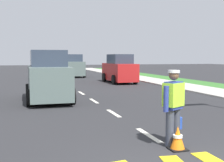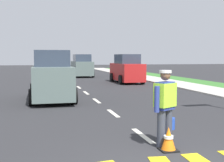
{
  "view_description": "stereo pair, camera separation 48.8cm",
  "coord_description": "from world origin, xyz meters",
  "px_view_note": "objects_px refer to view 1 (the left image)",
  "views": [
    {
      "loc": [
        -2.94,
        -3.95,
        1.95
      ],
      "look_at": [
        0.05,
        6.05,
        1.1
      ],
      "focal_mm": 47.24,
      "sensor_mm": 36.0,
      "label": 1
    },
    {
      "loc": [
        -2.47,
        -4.07,
        1.95
      ],
      "look_at": [
        0.05,
        6.05,
        1.1
      ],
      "focal_mm": 47.24,
      "sensor_mm": 36.0,
      "label": 2
    }
  ],
  "objects_px": {
    "road_worker": "(174,104)",
    "traffic_cone_near": "(178,138)",
    "car_outgoing_far": "(73,66)",
    "car_oncoming_lead": "(48,78)",
    "car_parked_far": "(119,70)"
  },
  "relations": [
    {
      "from": "car_oncoming_lead",
      "to": "traffic_cone_near",
      "type": "bearing_deg",
      "value": -75.41
    },
    {
      "from": "road_worker",
      "to": "traffic_cone_near",
      "type": "bearing_deg",
      "value": -99.73
    },
    {
      "from": "car_oncoming_lead",
      "to": "car_outgoing_far",
      "type": "distance_m",
      "value": 16.08
    },
    {
      "from": "traffic_cone_near",
      "to": "car_parked_far",
      "type": "bearing_deg",
      "value": 76.24
    },
    {
      "from": "traffic_cone_near",
      "to": "car_outgoing_far",
      "type": "xyz_separation_m",
      "value": [
        1.55,
        23.53,
        0.78
      ]
    },
    {
      "from": "car_outgoing_far",
      "to": "car_parked_far",
      "type": "xyz_separation_m",
      "value": [
        2.33,
        -7.67,
        -0.03
      ]
    },
    {
      "from": "traffic_cone_near",
      "to": "car_oncoming_lead",
      "type": "xyz_separation_m",
      "value": [
        -2.04,
        7.86,
        0.79
      ]
    },
    {
      "from": "car_oncoming_lead",
      "to": "car_outgoing_far",
      "type": "relative_size",
      "value": 0.93
    },
    {
      "from": "car_oncoming_lead",
      "to": "car_parked_far",
      "type": "distance_m",
      "value": 9.96
    },
    {
      "from": "road_worker",
      "to": "traffic_cone_near",
      "type": "distance_m",
      "value": 0.75
    },
    {
      "from": "traffic_cone_near",
      "to": "car_outgoing_far",
      "type": "relative_size",
      "value": 0.11
    },
    {
      "from": "car_outgoing_far",
      "to": "car_oncoming_lead",
      "type": "bearing_deg",
      "value": -102.92
    },
    {
      "from": "road_worker",
      "to": "car_parked_far",
      "type": "distance_m",
      "value": 16.03
    },
    {
      "from": "traffic_cone_near",
      "to": "car_parked_far",
      "type": "height_order",
      "value": "car_parked_far"
    },
    {
      "from": "car_oncoming_lead",
      "to": "car_parked_far",
      "type": "relative_size",
      "value": 0.96
    }
  ]
}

